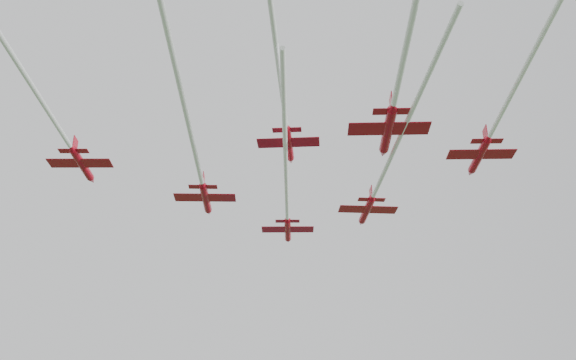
{
  "coord_description": "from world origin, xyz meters",
  "views": [
    {
      "loc": [
        2.66,
        -78.72,
        16.94
      ],
      "look_at": [
        2.91,
        4.04,
        57.26
      ],
      "focal_mm": 40.0,
      "sensor_mm": 36.0,
      "label": 1
    }
  ],
  "objects_px": {
    "jet_row3_left": "(58,127)",
    "jet_row4_right": "(403,60)",
    "jet_lead": "(287,197)",
    "jet_row2_left": "(197,162)",
    "jet_row2_right": "(383,175)",
    "jet_row3_mid": "(284,107)",
    "jet_row3_right": "(519,79)"
  },
  "relations": [
    {
      "from": "jet_row2_left",
      "to": "jet_row3_left",
      "type": "bearing_deg",
      "value": -153.29
    },
    {
      "from": "jet_row2_right",
      "to": "jet_row3_left",
      "type": "relative_size",
      "value": 1.13
    },
    {
      "from": "jet_row3_right",
      "to": "jet_row4_right",
      "type": "relative_size",
      "value": 1.14
    },
    {
      "from": "jet_row3_left",
      "to": "jet_row4_right",
      "type": "distance_m",
      "value": 42.48
    },
    {
      "from": "jet_row4_right",
      "to": "jet_row3_mid",
      "type": "bearing_deg",
      "value": 132.36
    },
    {
      "from": "jet_row3_left",
      "to": "jet_row2_left",
      "type": "bearing_deg",
      "value": 28.09
    },
    {
      "from": "jet_row3_left",
      "to": "jet_row3_mid",
      "type": "height_order",
      "value": "jet_row3_mid"
    },
    {
      "from": "jet_row4_right",
      "to": "jet_lead",
      "type": "bearing_deg",
      "value": 108.35
    },
    {
      "from": "jet_lead",
      "to": "jet_row2_right",
      "type": "relative_size",
      "value": 1.1
    },
    {
      "from": "jet_row3_left",
      "to": "jet_row3_mid",
      "type": "xyz_separation_m",
      "value": [
        27.55,
        -1.97,
        1.7
      ]
    },
    {
      "from": "jet_lead",
      "to": "jet_row3_mid",
      "type": "xyz_separation_m",
      "value": [
        -0.38,
        -24.96,
        0.62
      ]
    },
    {
      "from": "jet_lead",
      "to": "jet_row3_left",
      "type": "distance_m",
      "value": 36.19
    },
    {
      "from": "jet_row2_left",
      "to": "jet_lead",
      "type": "bearing_deg",
      "value": 49.53
    },
    {
      "from": "jet_row3_left",
      "to": "jet_row3_right",
      "type": "bearing_deg",
      "value": -9.83
    },
    {
      "from": "jet_row2_right",
      "to": "jet_row3_left",
      "type": "bearing_deg",
      "value": -170.29
    },
    {
      "from": "jet_row4_right",
      "to": "jet_row2_left",
      "type": "bearing_deg",
      "value": 135.95
    },
    {
      "from": "jet_lead",
      "to": "jet_row2_left",
      "type": "height_order",
      "value": "jet_lead"
    },
    {
      "from": "jet_row2_left",
      "to": "jet_row2_right",
      "type": "relative_size",
      "value": 1.01
    },
    {
      "from": "jet_row2_left",
      "to": "jet_row3_left",
      "type": "relative_size",
      "value": 1.14
    },
    {
      "from": "jet_row2_left",
      "to": "jet_row3_left",
      "type": "distance_m",
      "value": 18.02
    },
    {
      "from": "jet_row3_right",
      "to": "jet_row4_right",
      "type": "height_order",
      "value": "jet_row3_right"
    },
    {
      "from": "jet_row3_left",
      "to": "jet_lead",
      "type": "bearing_deg",
      "value": 39.77
    },
    {
      "from": "jet_row2_left",
      "to": "jet_row3_right",
      "type": "distance_m",
      "value": 41.43
    },
    {
      "from": "jet_row2_right",
      "to": "jet_row3_mid",
      "type": "bearing_deg",
      "value": -142.28
    },
    {
      "from": "jet_row3_mid",
      "to": "jet_row4_right",
      "type": "distance_m",
      "value": 18.55
    },
    {
      "from": "jet_row3_left",
      "to": "jet_row4_right",
      "type": "bearing_deg",
      "value": -21.62
    },
    {
      "from": "jet_row3_mid",
      "to": "jet_row2_right",
      "type": "bearing_deg",
      "value": 45.31
    },
    {
      "from": "jet_lead",
      "to": "jet_row3_left",
      "type": "xyz_separation_m",
      "value": [
        -27.93,
        -22.99,
        -1.08
      ]
    },
    {
      "from": "jet_lead",
      "to": "jet_row4_right",
      "type": "height_order",
      "value": "jet_lead"
    },
    {
      "from": "jet_row2_right",
      "to": "jet_row3_left",
      "type": "height_order",
      "value": "jet_row3_left"
    },
    {
      "from": "jet_row3_right",
      "to": "jet_lead",
      "type": "bearing_deg",
      "value": 129.44
    },
    {
      "from": "jet_row3_left",
      "to": "jet_row3_mid",
      "type": "distance_m",
      "value": 27.67
    }
  ]
}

